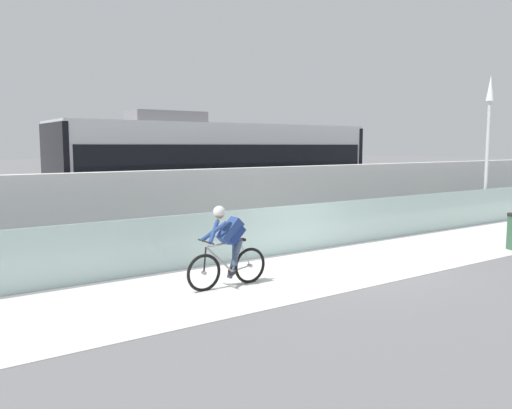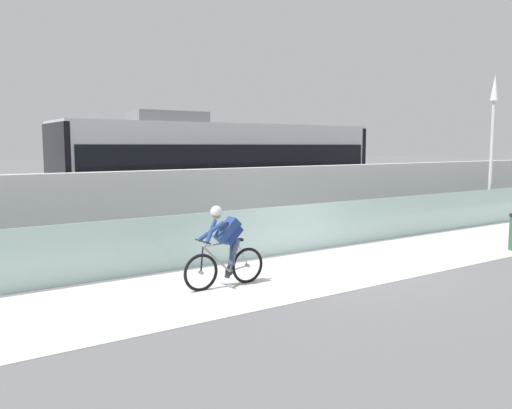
% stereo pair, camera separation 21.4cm
% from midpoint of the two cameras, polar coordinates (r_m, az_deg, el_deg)
% --- Properties ---
extents(ground_plane, '(200.00, 200.00, 0.00)m').
position_cam_midpoint_polar(ground_plane, '(12.12, 8.84, -6.69)').
color(ground_plane, slate).
extents(bike_path_deck, '(32.00, 3.20, 0.01)m').
position_cam_midpoint_polar(bike_path_deck, '(12.12, 8.84, -6.66)').
color(bike_path_deck, silver).
rests_on(bike_path_deck, ground).
extents(glass_parapet, '(32.00, 0.05, 1.22)m').
position_cam_midpoint_polar(glass_parapet, '(13.37, 3.39, -2.72)').
color(glass_parapet, silver).
rests_on(glass_parapet, ground).
extents(concrete_barrier_wall, '(32.00, 0.36, 2.12)m').
position_cam_midpoint_polar(concrete_barrier_wall, '(14.74, -0.94, -0.07)').
color(concrete_barrier_wall, silver).
rests_on(concrete_barrier_wall, ground).
extents(tram_rail_near, '(32.00, 0.08, 0.01)m').
position_cam_midpoint_polar(tram_rail_near, '(16.99, -5.63, -2.83)').
color(tram_rail_near, '#595654').
rests_on(tram_rail_near, ground).
extents(tram_rail_far, '(32.00, 0.08, 0.01)m').
position_cam_midpoint_polar(tram_rail_far, '(18.24, -7.85, -2.22)').
color(tram_rail_far, '#595654').
rests_on(tram_rail_far, ground).
extents(tram, '(11.06, 2.54, 3.81)m').
position_cam_midpoint_polar(tram, '(17.86, -4.26, 3.74)').
color(tram, silver).
rests_on(tram, ground).
extents(cyclist_on_bike, '(1.77, 0.58, 1.61)m').
position_cam_midpoint_polar(cyclist_on_bike, '(10.12, -3.71, -4.72)').
color(cyclist_on_bike, black).
rests_on(cyclist_on_bike, ground).
extents(lamp_post_antenna, '(0.28, 0.28, 5.20)m').
position_cam_midpoint_polar(lamp_post_antenna, '(20.39, 23.77, 7.48)').
color(lamp_post_antenna, gray).
rests_on(lamp_post_antenna, ground).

